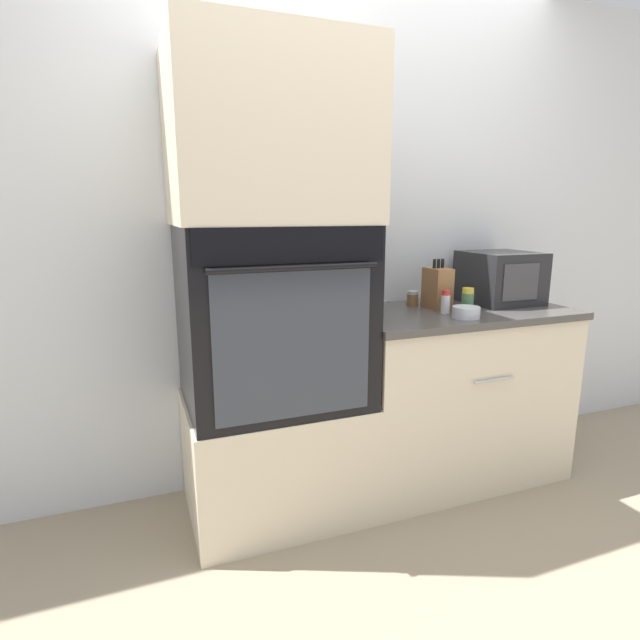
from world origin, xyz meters
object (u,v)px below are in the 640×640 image
at_px(knife_block, 437,288).
at_px(condiment_jar_far, 412,298).
at_px(condiment_jar_mid, 467,301).
at_px(wall_oven, 273,316).
at_px(condiment_jar_near, 445,302).
at_px(bowl, 466,312).
at_px(microwave, 500,278).

distance_m(knife_block, condiment_jar_far, 0.15).
height_order(condiment_jar_mid, condiment_jar_far, condiment_jar_mid).
bearing_deg(knife_block, wall_oven, -176.64).
bearing_deg(condiment_jar_near, bowl, -75.97).
bearing_deg(condiment_jar_near, condiment_jar_far, 100.47).
distance_m(microwave, condiment_jar_near, 0.46).
relative_size(condiment_jar_near, condiment_jar_far, 1.47).
bearing_deg(microwave, bowl, -147.10).
distance_m(microwave, bowl, 0.49).
bearing_deg(bowl, knife_block, 89.77).
distance_m(wall_oven, condiment_jar_far, 0.80).
distance_m(wall_oven, microwave, 1.27).
relative_size(wall_oven, knife_block, 3.12).
bearing_deg(knife_block, condiment_jar_far, 123.81).
xyz_separation_m(microwave, bowl, (-0.40, -0.26, -0.11)).
xyz_separation_m(wall_oven, condiment_jar_far, (0.79, 0.16, -0.00)).
height_order(bowl, condiment_jar_mid, condiment_jar_mid).
distance_m(wall_oven, bowl, 0.88).
bearing_deg(knife_block, condiment_jar_mid, -59.58).
bearing_deg(condiment_jar_far, condiment_jar_near, -79.53).
distance_m(microwave, condiment_jar_far, 0.49).
xyz_separation_m(condiment_jar_near, condiment_jar_far, (-0.04, 0.23, -0.02)).
height_order(microwave, knife_block, microwave).
bearing_deg(condiment_jar_near, knife_block, 75.31).
xyz_separation_m(wall_oven, condiment_jar_near, (0.83, -0.07, 0.02)).
height_order(knife_block, condiment_jar_far, knife_block).
height_order(wall_oven, microwave, wall_oven).
bearing_deg(bowl, wall_oven, 167.66).
height_order(knife_block, condiment_jar_mid, knife_block).
distance_m(condiment_jar_near, condiment_jar_mid, 0.11).
distance_m(bowl, condiment_jar_far, 0.36).
height_order(knife_block, bowl, knife_block).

